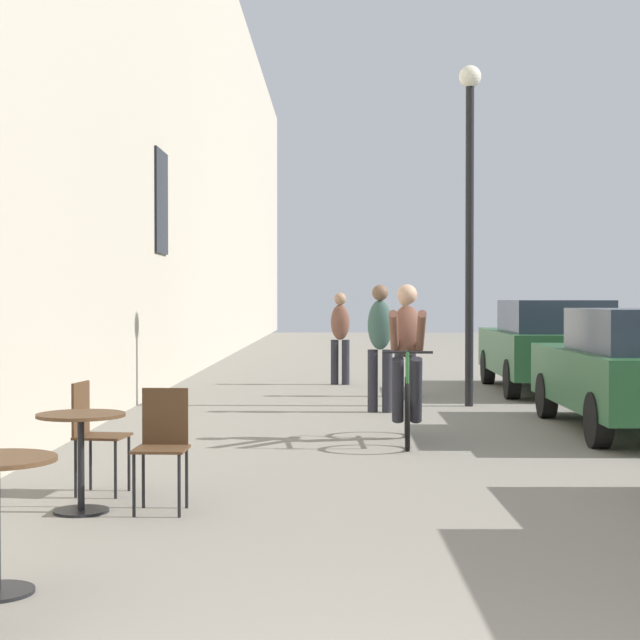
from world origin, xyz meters
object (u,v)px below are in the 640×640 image
object	(u,v)px
cafe_chair_mid_toward_street	(163,440)
street_lamp	(470,191)
pedestrian_near	(380,340)
pedestrian_mid	(405,338)
pedestrian_far	(340,333)
parked_car_second	(638,368)
cyclist_on_bicycle	(407,367)
cafe_table_mid	(81,441)
cafe_chair_mid_toward_wall	(93,429)
parked_car_third	(549,344)

from	to	relation	value
cafe_chair_mid_toward_street	street_lamp	size ratio (longest dim) A/B	0.18
cafe_chair_mid_toward_street	street_lamp	distance (m)	8.37
pedestrian_near	pedestrian_mid	world-z (taller)	pedestrian_near
pedestrian_far	parked_car_second	distance (m)	7.41
cafe_chair_mid_toward_street	cyclist_on_bicycle	size ratio (longest dim) A/B	0.51
cafe_table_mid	parked_car_second	size ratio (longest dim) A/B	0.18
cafe_table_mid	street_lamp	size ratio (longest dim) A/B	0.15
pedestrian_mid	pedestrian_far	size ratio (longest dim) A/B	1.00
cafe_chair_mid_toward_street	pedestrian_mid	distance (m)	9.07
pedestrian_far	parked_car_second	bearing A→B (deg)	-62.55
cafe_chair_mid_toward_wall	pedestrian_mid	bearing A→B (deg)	69.52
pedestrian_near	parked_car_second	bearing A→B (deg)	-35.90
cafe_chair_mid_toward_wall	parked_car_second	distance (m)	6.61
pedestrian_mid	parked_car_second	bearing A→B (deg)	-61.23
pedestrian_near	cafe_chair_mid_toward_street	bearing A→B (deg)	-106.14
cafe_table_mid	pedestrian_far	world-z (taller)	pedestrian_far
cafe_chair_mid_toward_wall	parked_car_second	size ratio (longest dim) A/B	0.22
pedestrian_mid	parked_car_third	xyz separation A→B (m)	(2.45, 0.86, -0.14)
cafe_chair_mid_toward_wall	street_lamp	xyz separation A→B (m)	(3.86, 6.67, 2.59)
cafe_table_mid	cafe_chair_mid_toward_wall	xyz separation A→B (m)	(-0.08, 0.70, -0.00)
cyclist_on_bicycle	pedestrian_far	world-z (taller)	cyclist_on_bicycle
cafe_chair_mid_toward_wall	cyclist_on_bicycle	xyz separation A→B (m)	(2.70, 3.05, 0.29)
pedestrian_near	pedestrian_far	size ratio (longest dim) A/B	1.05
cafe_chair_mid_toward_street	pedestrian_far	size ratio (longest dim) A/B	0.54
pedestrian_near	parked_car_third	bearing A→B (deg)	46.62
cafe_chair_mid_toward_street	pedestrian_mid	xyz separation A→B (m)	(2.38, 8.75, 0.42)
pedestrian_near	street_lamp	bearing A→B (deg)	31.32
pedestrian_mid	parked_car_third	distance (m)	2.60
cafe_chair_mid_toward_wall	pedestrian_mid	xyz separation A→B (m)	(3.03, 8.12, 0.42)
cafe_table_mid	parked_car_second	bearing A→B (deg)	39.84
cafe_chair_mid_toward_wall	parked_car_third	xyz separation A→B (m)	(5.49, 8.99, 0.28)
cafe_chair_mid_toward_street	cyclist_on_bicycle	xyz separation A→B (m)	(2.05, 3.67, 0.29)
parked_car_second	pedestrian_near	bearing A→B (deg)	144.10
pedestrian_near	cafe_chair_mid_toward_wall	bearing A→B (deg)	-113.38
street_lamp	parked_car_third	bearing A→B (deg)	54.91
parked_car_second	parked_car_third	xyz separation A→B (m)	(0.06, 5.22, 0.05)
cafe_chair_mid_toward_street	pedestrian_near	world-z (taller)	pedestrian_near
cafe_chair_mid_toward_street	pedestrian_mid	world-z (taller)	pedestrian_mid
cafe_chair_mid_toward_street	cyclist_on_bicycle	bearing A→B (deg)	60.83
cafe_table_mid	cafe_chair_mid_toward_wall	distance (m)	0.70
cafe_chair_mid_toward_street	pedestrian_mid	size ratio (longest dim) A/B	0.54
cafe_table_mid	pedestrian_near	world-z (taller)	pedestrian_near
cafe_chair_mid_toward_wall	parked_car_second	bearing A→B (deg)	34.77
pedestrian_near	parked_car_second	xyz separation A→B (m)	(2.89, -2.09, -0.24)
cafe_chair_mid_toward_street	cafe_table_mid	bearing A→B (deg)	-172.55
pedestrian_mid	cafe_table_mid	bearing A→B (deg)	-108.54
cafe_table_mid	parked_car_second	xyz separation A→B (m)	(5.35, 4.46, 0.23)
pedestrian_mid	parked_car_third	world-z (taller)	pedestrian_mid
cafe_chair_mid_toward_street	parked_car_second	distance (m)	6.49
street_lamp	parked_car_third	xyz separation A→B (m)	(1.63, 2.32, -2.32)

